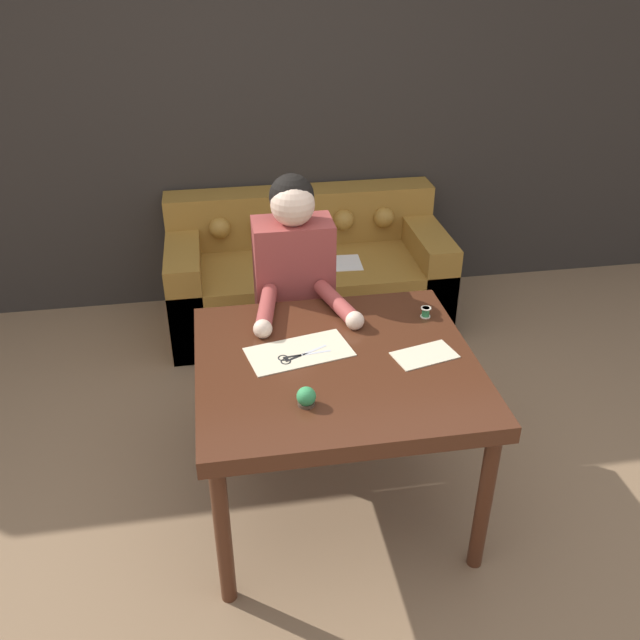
{
  "coord_description": "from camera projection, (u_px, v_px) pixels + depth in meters",
  "views": [
    {
      "loc": [
        -0.29,
        -2.03,
        2.23
      ],
      "look_at": [
        0.1,
        0.29,
        0.84
      ],
      "focal_mm": 38.0,
      "sensor_mm": 36.0,
      "label": 1
    }
  ],
  "objects": [
    {
      "name": "ground_plane",
      "position": [
        309.0,
        524.0,
        2.9
      ],
      "size": [
        16.0,
        16.0,
        0.0
      ],
      "primitive_type": "plane",
      "color": "#846647"
    },
    {
      "name": "wall_back",
      "position": [
        254.0,
        100.0,
        4.05
      ],
      "size": [
        8.0,
        0.06,
        2.6
      ],
      "color": "#2D2823",
      "rests_on": "ground_plane"
    },
    {
      "name": "dining_table",
      "position": [
        336.0,
        376.0,
        2.7
      ],
      "size": [
        1.1,
        1.01,
        0.74
      ],
      "color": "#472314",
      "rests_on": "ground_plane"
    },
    {
      "name": "couch",
      "position": [
        307.0,
        277.0,
        4.26
      ],
      "size": [
        1.69,
        0.8,
        0.78
      ],
      "color": "olive",
      "rests_on": "ground_plane"
    },
    {
      "name": "person",
      "position": [
        295.0,
        303.0,
        3.26
      ],
      "size": [
        0.47,
        0.63,
        1.27
      ],
      "color": "#33281E",
      "rests_on": "ground_plane"
    },
    {
      "name": "pattern_paper_main",
      "position": [
        300.0,
        352.0,
        2.71
      ],
      "size": [
        0.45,
        0.3,
        0.0
      ],
      "color": "beige",
      "rests_on": "dining_table"
    },
    {
      "name": "pattern_paper_offcut",
      "position": [
        425.0,
        355.0,
        2.69
      ],
      "size": [
        0.27,
        0.19,
        0.0
      ],
      "color": "beige",
      "rests_on": "dining_table"
    },
    {
      "name": "scissors",
      "position": [
        295.0,
        357.0,
        2.67
      ],
      "size": [
        0.22,
        0.12,
        0.01
      ],
      "color": "silver",
      "rests_on": "dining_table"
    },
    {
      "name": "thread_spool",
      "position": [
        426.0,
        312.0,
        2.94
      ],
      "size": [
        0.04,
        0.04,
        0.05
      ],
      "color": "#338C4C",
      "rests_on": "dining_table"
    },
    {
      "name": "pin_cushion",
      "position": [
        306.0,
        397.0,
        2.4
      ],
      "size": [
        0.07,
        0.07,
        0.07
      ],
      "color": "#4C3828",
      "rests_on": "dining_table"
    }
  ]
}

